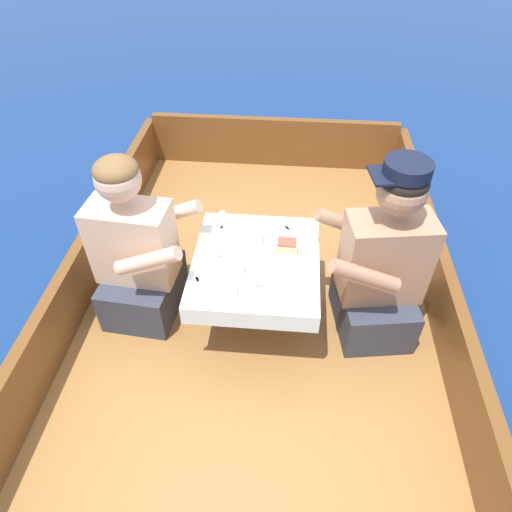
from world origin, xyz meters
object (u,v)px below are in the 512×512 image
(coffee_cup_port, at_px, (211,253))
(coffee_cup_starboard, at_px, (252,282))
(person_starboard, at_px, (381,268))
(sandwich, at_px, (287,245))
(person_port, at_px, (137,255))

(coffee_cup_port, xyz_separation_m, coffee_cup_starboard, (0.22, -0.18, 0.00))
(person_starboard, distance_m, sandwich, 0.48)
(coffee_cup_starboard, bearing_deg, person_port, 162.00)
(sandwich, height_order, coffee_cup_port, sandwich)
(person_port, height_order, sandwich, person_port)
(person_port, distance_m, coffee_cup_starboard, 0.64)
(person_starboard, bearing_deg, coffee_cup_port, -9.30)
(coffee_cup_port, distance_m, coffee_cup_starboard, 0.29)
(person_starboard, relative_size, coffee_cup_starboard, 11.43)
(coffee_cup_port, bearing_deg, coffee_cup_starboard, -39.87)
(person_port, bearing_deg, coffee_cup_port, 2.80)
(person_starboard, bearing_deg, sandwich, -20.29)
(person_port, relative_size, sandwich, 8.47)
(coffee_cup_starboard, bearing_deg, person_starboard, 16.26)
(sandwich, relative_size, coffee_cup_starboard, 1.27)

